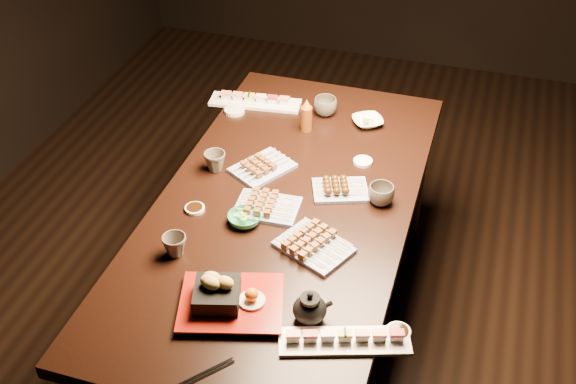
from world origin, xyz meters
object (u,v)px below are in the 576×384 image
object	(u,v)px
edamame_bowl_green	(245,219)
teapot	(310,306)
tempura_tray	(231,294)
teacup_mid_right	(381,195)
yakitori_plate_right	(314,242)
condiment_bottle	(306,115)
teacup_far_left	(215,162)
teacup_far_right	(325,106)
edamame_bowl_cream	(368,122)
sushi_platter_near	(345,337)
yakitori_plate_left	(262,163)
yakitori_plate_center	(267,203)
sushi_platter_far	(255,99)
teacup_near_left	(175,246)
dining_table	(284,279)

from	to	relation	value
edamame_bowl_green	teapot	distance (m)	0.49
tempura_tray	teacup_mid_right	world-z (taller)	tempura_tray
yakitori_plate_right	condiment_bottle	bearing A→B (deg)	133.48
teacup_far_left	teacup_far_right	size ratio (longest dim) A/B	0.84
yakitori_plate_right	edamame_bowl_green	bearing A→B (deg)	-166.80
teacup_far_right	teapot	world-z (taller)	teapot
edamame_bowl_cream	teacup_far_right	bearing A→B (deg)	171.89
sushi_platter_near	teacup_mid_right	world-z (taller)	teacup_mid_right
sushi_platter_near	teacup_far_left	xyz separation A→B (m)	(-0.67, 0.68, 0.02)
yakitori_plate_left	edamame_bowl_green	distance (m)	0.32
teapot	yakitori_plate_center	bearing A→B (deg)	94.70
sushi_platter_near	sushi_platter_far	xyz separation A→B (m)	(-0.69, 1.19, 0.00)
edamame_bowl_cream	yakitori_plate_left	bearing A→B (deg)	-126.22
tempura_tray	sushi_platter_far	bearing A→B (deg)	89.97
yakitori_plate_center	teacup_far_right	bearing A→B (deg)	84.28
sushi_platter_near	yakitori_plate_center	world-z (taller)	yakitori_plate_center
teacup_near_left	yakitori_plate_right	bearing A→B (deg)	20.33
teacup_far_right	condiment_bottle	distance (m)	0.15
teacup_far_left	sushi_platter_near	bearing A→B (deg)	-45.47
sushi_platter_near	dining_table	bearing A→B (deg)	104.68
edamame_bowl_green	condiment_bottle	world-z (taller)	condiment_bottle
sushi_platter_near	yakitori_plate_left	world-z (taller)	yakitori_plate_left
yakitori_plate_center	teacup_mid_right	size ratio (longest dim) A/B	2.36
yakitori_plate_center	edamame_bowl_cream	world-z (taller)	yakitori_plate_center
yakitori_plate_left	teapot	distance (m)	0.78
yakitori_plate_left	teapot	size ratio (longest dim) A/B	1.83
yakitori_plate_left	teacup_mid_right	size ratio (longest dim) A/B	2.35
yakitori_plate_left	teacup_near_left	distance (m)	0.55
dining_table	teacup_far_left	bearing A→B (deg)	146.48
teacup_near_left	teacup_mid_right	world-z (taller)	same
teacup_near_left	tempura_tray	bearing A→B (deg)	-32.75
yakitori_plate_center	tempura_tray	xyz separation A→B (m)	(0.05, -0.48, 0.03)
sushi_platter_far	dining_table	bearing A→B (deg)	110.51
teacup_far_left	condiment_bottle	xyz separation A→B (m)	(0.25, 0.37, 0.03)
teacup_far_right	teacup_far_left	bearing A→B (deg)	-120.14
yakitori_plate_center	teacup_near_left	distance (m)	0.38
teacup_far_left	edamame_bowl_cream	bearing A→B (deg)	44.90
yakitori_plate_left	teacup_far_right	distance (m)	0.48
yakitori_plate_right	teacup_near_left	bearing A→B (deg)	-134.20
teacup_mid_right	yakitori_plate_right	bearing A→B (deg)	-117.87
sushi_platter_near	sushi_platter_far	distance (m)	1.38
tempura_tray	condiment_bottle	distance (m)	1.02
yakitori_plate_left	teacup_mid_right	xyz separation A→B (m)	(0.47, -0.07, 0.01)
sushi_platter_far	edamame_bowl_green	bearing A→B (deg)	99.60
edamame_bowl_cream	condiment_bottle	distance (m)	0.27
edamame_bowl_green	edamame_bowl_cream	distance (m)	0.80
edamame_bowl_green	teacup_far_right	bearing A→B (deg)	83.86
dining_table	yakitori_plate_left	bearing A→B (deg)	116.72
sushi_platter_far	teacup_near_left	size ratio (longest dim) A/B	4.89
condiment_bottle	yakitori_plate_left	bearing A→B (deg)	-104.70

